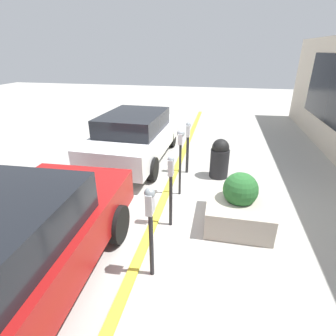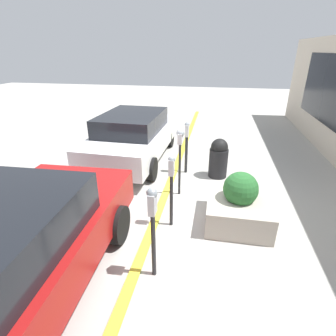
# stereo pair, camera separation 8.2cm
# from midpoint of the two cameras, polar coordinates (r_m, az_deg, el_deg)

# --- Properties ---
(ground_plane) EXTENTS (40.00, 40.00, 0.00)m
(ground_plane) POSITION_cam_midpoint_polar(r_m,az_deg,el_deg) (5.68, -0.36, -8.43)
(ground_plane) COLOR #ADAAA3
(curb_strip) EXTENTS (19.00, 0.16, 0.04)m
(curb_strip) POSITION_cam_midpoint_polar(r_m,az_deg,el_deg) (5.68, -1.16, -8.17)
(curb_strip) COLOR gold
(curb_strip) RESTS_ON ground_plane
(parking_meter_nearest) EXTENTS (0.17, 0.15, 1.46)m
(parking_meter_nearest) POSITION_cam_midpoint_polar(r_m,az_deg,el_deg) (3.58, -3.19, -10.54)
(parking_meter_nearest) COLOR #232326
(parking_meter_nearest) RESTS_ON ground_plane
(parking_meter_second) EXTENTS (0.14, 0.12, 1.42)m
(parking_meter_second) POSITION_cam_midpoint_polar(r_m,az_deg,el_deg) (4.67, 1.13, -2.88)
(parking_meter_second) COLOR #232326
(parking_meter_second) RESTS_ON ground_plane
(parking_meter_middle) EXTENTS (0.20, 0.17, 1.55)m
(parking_meter_middle) POSITION_cam_midpoint_polar(r_m,az_deg,el_deg) (5.66, 3.16, 4.69)
(parking_meter_middle) COLOR #232326
(parking_meter_middle) RESTS_ON ground_plane
(parking_meter_fourth) EXTENTS (0.15, 0.12, 1.40)m
(parking_meter_fourth) POSITION_cam_midpoint_polar(r_m,az_deg,el_deg) (6.90, 4.66, 5.60)
(parking_meter_fourth) COLOR #232326
(parking_meter_fourth) RESTS_ON ground_plane
(planter_box) EXTENTS (1.30, 1.18, 1.05)m
(planter_box) POSITION_cam_midpoint_polar(r_m,az_deg,el_deg) (5.20, 15.51, -7.91)
(planter_box) COLOR #B2A899
(planter_box) RESTS_ON ground_plane
(parked_car_middle) EXTENTS (4.32, 1.93, 1.44)m
(parked_car_middle) POSITION_cam_midpoint_polar(r_m,az_deg,el_deg) (7.88, -6.73, 7.05)
(parked_car_middle) COLOR silver
(parked_car_middle) RESTS_ON ground_plane
(trash_bin) EXTENTS (0.48, 0.48, 1.03)m
(trash_bin) POSITION_cam_midpoint_polar(r_m,az_deg,el_deg) (6.90, 11.52, 2.08)
(trash_bin) COLOR black
(trash_bin) RESTS_ON ground_plane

